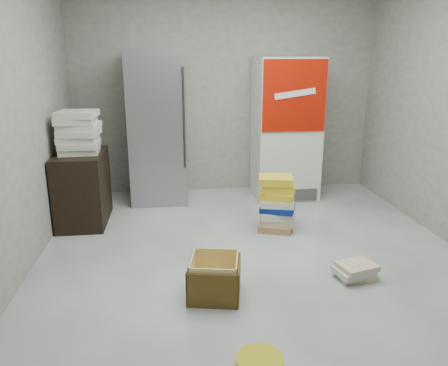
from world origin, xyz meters
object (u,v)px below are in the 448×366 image
object	(u,v)px
cardboard_box	(215,280)
steel_fridge	(158,127)
wood_shelf	(83,188)
phonebook_stack_main	(277,204)
coke_cooler	(286,128)

from	to	relation	value
cardboard_box	steel_fridge	bearing A→B (deg)	111.43
wood_shelf	phonebook_stack_main	world-z (taller)	wood_shelf
wood_shelf	coke_cooler	bearing A→B (deg)	16.28
wood_shelf	phonebook_stack_main	xyz separation A→B (m)	(2.09, -0.49, -0.10)
steel_fridge	cardboard_box	bearing A→B (deg)	-79.31
phonebook_stack_main	coke_cooler	bearing A→B (deg)	88.03
wood_shelf	phonebook_stack_main	bearing A→B (deg)	-13.15
coke_cooler	wood_shelf	bearing A→B (deg)	-163.72
coke_cooler	cardboard_box	distance (m)	2.85
wood_shelf	steel_fridge	bearing A→B (deg)	41.31
steel_fridge	wood_shelf	distance (m)	1.23
steel_fridge	cardboard_box	xyz separation A→B (m)	(0.47, -2.48, -0.82)
coke_cooler	cardboard_box	xyz separation A→B (m)	(-1.18, -2.47, -0.77)
wood_shelf	cardboard_box	size ratio (longest dim) A/B	1.73
coke_cooler	phonebook_stack_main	bearing A→B (deg)	-107.74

